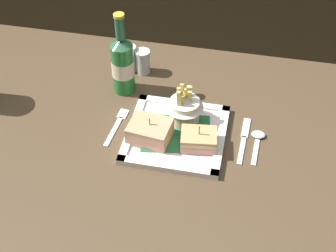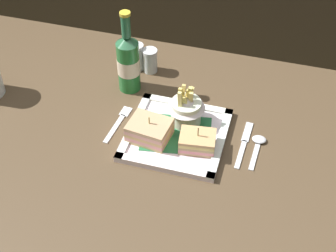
{
  "view_description": "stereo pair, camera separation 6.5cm",
  "coord_description": "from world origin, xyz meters",
  "px_view_note": "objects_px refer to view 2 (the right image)",
  "views": [
    {
      "loc": [
        0.19,
        -0.83,
        1.64
      ],
      "look_at": [
        0.02,
        0.01,
        0.8
      ],
      "focal_mm": 52.45,
      "sensor_mm": 36.0,
      "label": 1
    },
    {
      "loc": [
        0.25,
        -0.81,
        1.64
      ],
      "look_at": [
        0.02,
        0.01,
        0.8
      ],
      "focal_mm": 52.45,
      "sensor_mm": 36.0,
      "label": 2
    }
  ],
  "objects_px": {
    "square_plate": "(176,135)",
    "fork": "(119,122)",
    "sandwich_half_left": "(149,130)",
    "knife": "(244,143)",
    "spoon": "(258,144)",
    "pepper_shaker": "(150,62)",
    "fries_cup": "(186,108)",
    "beer_bottle": "(128,62)",
    "dining_table": "(160,166)",
    "sandwich_half_right": "(197,141)",
    "salt_shaker": "(137,58)"
  },
  "relations": [
    {
      "from": "square_plate",
      "to": "knife",
      "type": "distance_m",
      "value": 0.17
    },
    {
      "from": "square_plate",
      "to": "salt_shaker",
      "type": "bearing_deg",
      "value": 127.08
    },
    {
      "from": "fries_cup",
      "to": "knife",
      "type": "xyz_separation_m",
      "value": [
        0.16,
        -0.03,
        -0.06
      ]
    },
    {
      "from": "dining_table",
      "to": "fries_cup",
      "type": "xyz_separation_m",
      "value": [
        0.05,
        0.06,
        0.16
      ]
    },
    {
      "from": "square_plate",
      "to": "sandwich_half_right",
      "type": "bearing_deg",
      "value": -25.98
    },
    {
      "from": "knife",
      "to": "salt_shaker",
      "type": "distance_m",
      "value": 0.41
    },
    {
      "from": "dining_table",
      "to": "salt_shaker",
      "type": "relative_size",
      "value": 16.65
    },
    {
      "from": "beer_bottle",
      "to": "spoon",
      "type": "distance_m",
      "value": 0.4
    },
    {
      "from": "dining_table",
      "to": "beer_bottle",
      "type": "bearing_deg",
      "value": 129.12
    },
    {
      "from": "sandwich_half_left",
      "to": "beer_bottle",
      "type": "bearing_deg",
      "value": 122.35
    },
    {
      "from": "sandwich_half_right",
      "to": "fries_cup",
      "type": "relative_size",
      "value": 0.83
    },
    {
      "from": "dining_table",
      "to": "sandwich_half_left",
      "type": "bearing_deg",
      "value": -148.79
    },
    {
      "from": "fork",
      "to": "spoon",
      "type": "relative_size",
      "value": 1.21
    },
    {
      "from": "square_plate",
      "to": "fork",
      "type": "xyz_separation_m",
      "value": [
        -0.16,
        0.01,
        -0.01
      ]
    },
    {
      "from": "square_plate",
      "to": "pepper_shaker",
      "type": "relative_size",
      "value": 3.39
    },
    {
      "from": "salt_shaker",
      "to": "fork",
      "type": "bearing_deg",
      "value": -84.03
    },
    {
      "from": "square_plate",
      "to": "spoon",
      "type": "xyz_separation_m",
      "value": [
        0.2,
        0.03,
        -0.0
      ]
    },
    {
      "from": "sandwich_half_left",
      "to": "knife",
      "type": "bearing_deg",
      "value": 13.15
    },
    {
      "from": "dining_table",
      "to": "square_plate",
      "type": "relative_size",
      "value": 5.6
    },
    {
      "from": "fries_cup",
      "to": "beer_bottle",
      "type": "xyz_separation_m",
      "value": [
        -0.19,
        0.1,
        0.03
      ]
    },
    {
      "from": "pepper_shaker",
      "to": "dining_table",
      "type": "bearing_deg",
      "value": -67.85
    },
    {
      "from": "knife",
      "to": "pepper_shaker",
      "type": "bearing_deg",
      "value": 145.24
    },
    {
      "from": "sandwich_half_left",
      "to": "fork",
      "type": "xyz_separation_m",
      "value": [
        -0.1,
        0.04,
        -0.03
      ]
    },
    {
      "from": "fries_cup",
      "to": "pepper_shaker",
      "type": "bearing_deg",
      "value": 129.0
    },
    {
      "from": "fork",
      "to": "pepper_shaker",
      "type": "distance_m",
      "value": 0.23
    },
    {
      "from": "sandwich_half_left",
      "to": "fries_cup",
      "type": "xyz_separation_m",
      "value": [
        0.07,
        0.08,
        0.02
      ]
    },
    {
      "from": "knife",
      "to": "salt_shaker",
      "type": "height_order",
      "value": "salt_shaker"
    },
    {
      "from": "beer_bottle",
      "to": "knife",
      "type": "distance_m",
      "value": 0.37
    },
    {
      "from": "sandwich_half_left",
      "to": "fries_cup",
      "type": "distance_m",
      "value": 0.11
    },
    {
      "from": "sandwich_half_left",
      "to": "fries_cup",
      "type": "relative_size",
      "value": 0.97
    },
    {
      "from": "dining_table",
      "to": "knife",
      "type": "distance_m",
      "value": 0.24
    },
    {
      "from": "beer_bottle",
      "to": "pepper_shaker",
      "type": "relative_size",
      "value": 3.33
    },
    {
      "from": "square_plate",
      "to": "fork",
      "type": "relative_size",
      "value": 1.69
    },
    {
      "from": "fork",
      "to": "spoon",
      "type": "bearing_deg",
      "value": 2.92
    },
    {
      "from": "square_plate",
      "to": "fries_cup",
      "type": "bearing_deg",
      "value": 76.89
    },
    {
      "from": "spoon",
      "to": "salt_shaker",
      "type": "bearing_deg",
      "value": 150.93
    },
    {
      "from": "fork",
      "to": "square_plate",
      "type": "bearing_deg",
      "value": -3.09
    },
    {
      "from": "beer_bottle",
      "to": "fork",
      "type": "height_order",
      "value": "beer_bottle"
    },
    {
      "from": "fork",
      "to": "fries_cup",
      "type": "bearing_deg",
      "value": 13.57
    },
    {
      "from": "fries_cup",
      "to": "beer_bottle",
      "type": "distance_m",
      "value": 0.21
    },
    {
      "from": "square_plate",
      "to": "sandwich_half_right",
      "type": "relative_size",
      "value": 2.61
    },
    {
      "from": "fries_cup",
      "to": "spoon",
      "type": "relative_size",
      "value": 0.94
    },
    {
      "from": "beer_bottle",
      "to": "spoon",
      "type": "bearing_deg",
      "value": -18.31
    },
    {
      "from": "dining_table",
      "to": "fries_cup",
      "type": "height_order",
      "value": "fries_cup"
    },
    {
      "from": "fries_cup",
      "to": "sandwich_half_left",
      "type": "bearing_deg",
      "value": -132.46
    },
    {
      "from": "sandwich_half_right",
      "to": "fries_cup",
      "type": "height_order",
      "value": "fries_cup"
    },
    {
      "from": "dining_table",
      "to": "spoon",
      "type": "xyz_separation_m",
      "value": [
        0.24,
        0.04,
        0.11
      ]
    },
    {
      "from": "sandwich_half_right",
      "to": "fries_cup",
      "type": "xyz_separation_m",
      "value": [
        -0.05,
        0.08,
        0.03
      ]
    },
    {
      "from": "knife",
      "to": "spoon",
      "type": "bearing_deg",
      "value": 4.88
    },
    {
      "from": "beer_bottle",
      "to": "knife",
      "type": "height_order",
      "value": "beer_bottle"
    }
  ]
}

